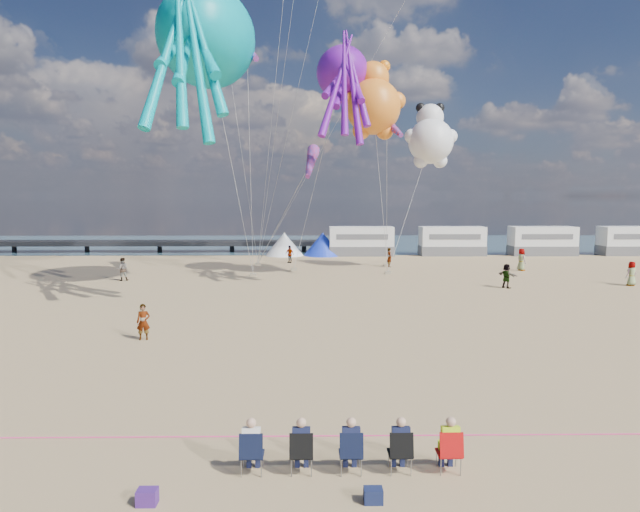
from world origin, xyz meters
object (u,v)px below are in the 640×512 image
at_px(cooler_purple, 147,497).
at_px(beachgoer_6, 521,260).
at_px(motorhome_0, 361,241).
at_px(motorhome_3, 632,241).
at_px(sandbag_c, 388,273).
at_px(sandbag_e, 258,264).
at_px(standing_person, 143,322).
at_px(beachgoer_0, 632,274).
at_px(beachgoer_5, 389,257).
at_px(windsock_mid, 387,122).
at_px(motorhome_2, 542,241).
at_px(tent_white, 284,244).
at_px(windsock_right, 311,163).
at_px(sandbag_d, 387,265).
at_px(kite_panda, 431,141).
at_px(spectator_row, 351,444).
at_px(beachgoer_4, 506,276).
at_px(beachgoer_1, 122,269).
at_px(sandbag_a, 253,275).
at_px(tent_blue, 323,244).
at_px(cooler_navy, 373,495).
at_px(motorhome_1, 452,241).
at_px(sandbag_b, 294,270).
at_px(kite_octopus_teal, 207,38).
at_px(windsock_left, 247,51).
at_px(kite_octopus_purple, 342,73).

xyz_separation_m(cooler_purple, beachgoer_6, (20.70, 35.82, 0.76)).
relative_size(motorhome_0, motorhome_3, 1.00).
distance_m(sandbag_c, sandbag_e, 12.41).
distance_m(standing_person, beachgoer_0, 32.67).
bearing_deg(motorhome_0, beachgoer_5, -80.54).
bearing_deg(standing_person, windsock_mid, 47.63).
bearing_deg(motorhome_2, sandbag_e, -163.79).
bearing_deg(motorhome_2, windsock_mid, -138.66).
relative_size(beachgoer_6, sandbag_c, 3.69).
bearing_deg(windsock_mid, motorhome_2, 25.99).
xyz_separation_m(tent_white, windsock_right, (2.80, -19.01, 7.27)).
height_order(tent_white, cooler_purple, tent_white).
xyz_separation_m(tent_white, sandbag_d, (9.52, -8.92, -1.09)).
xyz_separation_m(motorhome_0, standing_person, (-12.37, -34.96, -0.72)).
relative_size(sandbag_d, kite_panda, 0.08).
height_order(sandbag_d, windsock_right, windsock_right).
relative_size(motorhome_2, spectator_row, 1.08).
xyz_separation_m(beachgoer_4, beachgoer_5, (-6.33, 11.51, 0.02)).
distance_m(tent_white, windsock_right, 20.54).
bearing_deg(spectator_row, motorhome_3, 55.05).
distance_m(beachgoer_1, kite_panda, 26.05).
distance_m(sandbag_a, windsock_right, 10.16).
xyz_separation_m(sandbag_c, windsock_right, (-6.11, -4.61, 8.36)).
relative_size(motorhome_0, beachgoer_1, 3.91).
bearing_deg(sandbag_a, windsock_right, -39.20).
relative_size(tent_white, beachgoer_1, 2.37).
relative_size(motorhome_3, beachgoer_1, 3.91).
bearing_deg(beachgoer_5, tent_blue, 17.26).
relative_size(cooler_navy, sandbag_c, 0.76).
bearing_deg(cooler_navy, windsock_right, 92.55).
height_order(motorhome_2, beachgoer_0, motorhome_2).
xyz_separation_m(motorhome_1, windsock_right, (-14.70, -19.01, 6.97)).
relative_size(beachgoer_0, sandbag_d, 3.36).
height_order(standing_person, sandbag_c, standing_person).
relative_size(beachgoer_1, sandbag_a, 3.38).
distance_m(beachgoer_6, sandbag_c, 11.56).
height_order(motorhome_1, beachgoer_0, motorhome_1).
height_order(standing_person, beachgoer_6, beachgoer_6).
relative_size(spectator_row, cooler_navy, 16.05).
relative_size(tent_blue, cooler_purple, 10.00).
xyz_separation_m(sandbag_b, sandbag_e, (-3.34, 3.87, 0.00)).
relative_size(standing_person, kite_octopus_teal, 0.12).
bearing_deg(cooler_purple, motorhome_1, 69.58).
relative_size(beachgoer_6, windsock_left, 0.23).
height_order(sandbag_b, windsock_mid, windsock_mid).
bearing_deg(beachgoer_4, kite_octopus_purple, 33.51).
distance_m(motorhome_0, cooler_navy, 48.36).
xyz_separation_m(sandbag_a, kite_octopus_teal, (-2.12, -6.19, 16.05)).
distance_m(motorhome_0, standing_person, 37.09).
relative_size(tent_white, tent_blue, 1.00).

